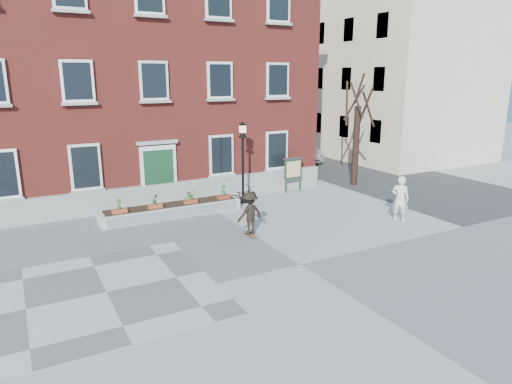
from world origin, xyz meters
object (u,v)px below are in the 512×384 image
bystander (400,199)px  notice_board (293,169)px  parked_car (299,150)px  lamp_post (243,151)px  bicycle (242,195)px  skateboarder (250,213)px

bystander → notice_board: (-1.25, 6.36, 0.28)m
parked_car → bystander: 14.54m
bystander → lamp_post: bearing=1.2°
bystander → notice_board: bearing=-26.0°
bicycle → lamp_post: lamp_post is taller
lamp_post → bicycle: bearing=-128.1°
parked_car → bystander: size_ratio=2.49×
bicycle → notice_board: notice_board is taller
skateboarder → bystander: bearing=-12.4°
bystander → notice_board: bystander is taller
notice_board → parked_car: bearing=54.4°
bicycle → lamp_post: size_ratio=0.41×
parked_car → bicycle: bearing=-124.6°
bystander → lamp_post: 7.46m
bicycle → skateboarder: size_ratio=0.92×
bicycle → skateboarder: skateboarder is taller
notice_board → lamp_post: bearing=-169.0°
parked_car → bystander: bystander is taller
parked_car → bystander: (-4.16, -13.93, 0.18)m
skateboarder → lamp_post: bearing=66.3°
parked_car → skateboarder: size_ratio=2.81×
bicycle → parked_car: (8.79, 8.34, 0.39)m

